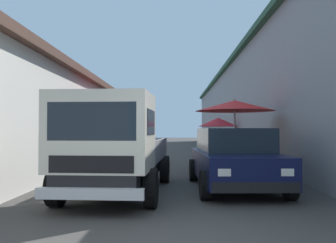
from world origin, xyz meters
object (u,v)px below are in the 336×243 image
object	(u,v)px
delivery_truck	(112,148)
plastic_stool	(236,157)
fruit_stall_near_right	(219,128)
parked_scooter	(217,154)
vendor_by_crates	(140,141)
hatchback_car	(234,158)
fruit_stall_mid_lane	(122,125)
fruit_stall_far_left	(235,115)

from	to	relation	value
delivery_truck	plastic_stool	bearing A→B (deg)	-28.01
fruit_stall_near_right	parked_scooter	xyz separation A→B (m)	(-4.59, 0.65, -1.09)
parked_scooter	fruit_stall_near_right	bearing A→B (deg)	-8.00
fruit_stall_near_right	vendor_by_crates	size ratio (longest dim) A/B	1.31
hatchback_car	parked_scooter	distance (m)	5.79
plastic_stool	parked_scooter	bearing A→B (deg)	68.65
fruit_stall_mid_lane	parked_scooter	size ratio (longest dim) A/B	1.37
parked_scooter	delivery_truck	bearing A→B (deg)	157.59
fruit_stall_near_right	parked_scooter	bearing A→B (deg)	172.00
vendor_by_crates	delivery_truck	bearing A→B (deg)	-178.46
fruit_stall_far_left	hatchback_car	size ratio (longest dim) A/B	0.63
fruit_stall_mid_lane	fruit_stall_near_right	distance (m)	7.37
parked_scooter	plastic_stool	world-z (taller)	parked_scooter
fruit_stall_mid_lane	hatchback_car	xyz separation A→B (m)	(-4.39, -3.39, -0.86)
fruit_stall_mid_lane	fruit_stall_near_right	xyz separation A→B (m)	(5.98, -4.31, -0.06)
plastic_stool	fruit_stall_near_right	bearing A→B (deg)	0.78
vendor_by_crates	parked_scooter	distance (m)	3.27
fruit_stall_near_right	plastic_stool	distance (m)	5.02
vendor_by_crates	parked_scooter	size ratio (longest dim) A/B	0.99
vendor_by_crates	parked_scooter	bearing A→B (deg)	-101.12
delivery_truck	vendor_by_crates	size ratio (longest dim) A/B	3.06
fruit_stall_mid_lane	fruit_stall_near_right	world-z (taller)	fruit_stall_near_right
fruit_stall_far_left	fruit_stall_near_right	distance (m)	7.79
fruit_stall_near_right	hatchback_car	world-z (taller)	fruit_stall_near_right
plastic_stool	delivery_truck	bearing A→B (deg)	151.99
fruit_stall_mid_lane	plastic_stool	distance (m)	4.69
fruit_stall_far_left	parked_scooter	size ratio (longest dim) A/B	1.50
plastic_stool	vendor_by_crates	bearing A→B (deg)	76.93
fruit_stall_near_right	fruit_stall_far_left	bearing A→B (deg)	176.74
fruit_stall_far_left	vendor_by_crates	world-z (taller)	fruit_stall_far_left
plastic_stool	fruit_stall_mid_lane	bearing A→B (deg)	104.17
fruit_stall_mid_lane	vendor_by_crates	xyz separation A→B (m)	(2.01, -0.49, -0.65)
parked_scooter	fruit_stall_far_left	bearing A→B (deg)	-176.35
fruit_stall_near_right	parked_scooter	distance (m)	4.76
fruit_stall_near_right	parked_scooter	size ratio (longest dim) A/B	1.30
delivery_truck	vendor_by_crates	distance (m)	7.82
fruit_stall_mid_lane	plastic_stool	size ratio (longest dim) A/B	5.22
hatchback_car	delivery_truck	size ratio (longest dim) A/B	0.79
fruit_stall_mid_lane	vendor_by_crates	size ratio (longest dim) A/B	1.39
fruit_stall_far_left	fruit_stall_near_right	size ratio (longest dim) A/B	1.16
hatchback_car	parked_scooter	world-z (taller)	hatchback_car
delivery_truck	parked_scooter	distance (m)	7.80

